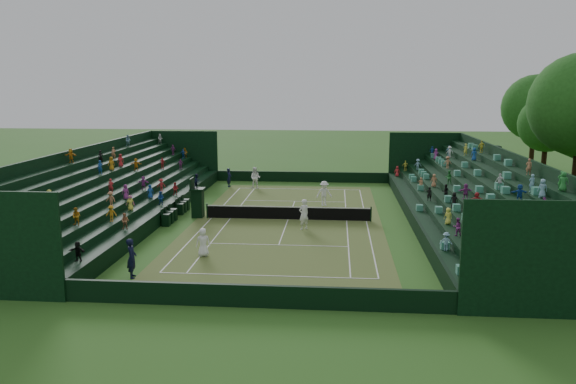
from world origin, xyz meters
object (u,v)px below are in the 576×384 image
tennis_net (288,213)px  player_near_east (304,214)px  umpire_chair (197,199)px  player_near_west (203,242)px  player_far_east (324,193)px  player_far_west (255,178)px

tennis_net → player_near_east: (1.26, -2.55, 0.49)m
tennis_net → umpire_chair: size_ratio=3.70×
player_near_west → player_far_east: size_ratio=0.82×
tennis_net → player_far_west: size_ratio=5.97×
player_near_west → player_far_east: player_far_east is taller
player_far_east → tennis_net: bearing=-132.8°
player_near_west → tennis_net: bearing=-131.6°
tennis_net → player_far_east: 5.56m
player_near_west → player_near_east: size_ratio=0.79×
umpire_chair → player_far_east: (8.95, 4.71, -0.37)m
player_far_west → player_far_east: bearing=-37.6°
tennis_net → player_far_west: player_far_west is taller
umpire_chair → player_near_west: 9.58m
player_near_east → player_near_west: bearing=11.7°
tennis_net → player_near_east: bearing=-63.7°
tennis_net → player_far_west: 12.66m
player_near_west → player_near_east: player_near_east is taller
player_near_west → player_far_east: (6.36, 13.92, 0.18)m
tennis_net → player_near_west: (-3.94, -8.94, 0.28)m
tennis_net → umpire_chair: umpire_chair is taller
player_far_west → player_near_west: bearing=-80.0°
player_far_east → player_near_west: bearing=-131.5°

